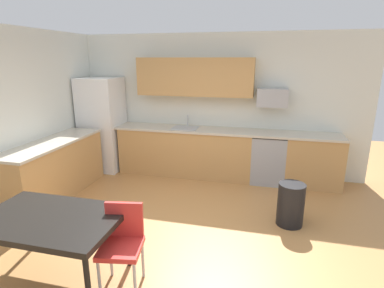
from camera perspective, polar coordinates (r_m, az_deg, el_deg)
ground_plane at (r=4.08m, az=-3.53°, el=-17.46°), size 12.00×12.00×0.00m
wall_back at (r=6.06m, az=3.77°, el=7.28°), size 5.80×0.10×2.70m
cabinet_run_back at (r=6.03m, az=-1.26°, el=-1.52°), size 2.59×0.60×0.90m
cabinet_run_back_right at (r=5.90m, az=21.66°, el=-3.05°), size 0.96×0.60×0.90m
cabinet_run_left at (r=5.55m, az=-24.33°, el=-4.48°), size 0.60×2.00×0.90m
countertop_back at (r=5.80m, az=3.08°, el=2.60°), size 4.80×0.64×0.04m
countertop_left at (r=5.42m, az=-24.88°, el=0.20°), size 0.64×2.00×0.04m
upper_cabinets_back at (r=5.85m, az=0.52°, el=12.43°), size 2.20×0.34×0.70m
refrigerator at (r=6.49m, az=-16.36°, el=3.51°), size 0.76×0.70×1.87m
oven_range at (r=5.83m, az=14.05°, el=-2.54°), size 0.60×0.60×0.91m
microwave at (r=5.70m, az=14.79°, el=8.40°), size 0.54×0.36×0.32m
sink_basin at (r=5.91m, az=-1.24°, el=2.46°), size 0.48×0.40×0.14m
sink_faucet at (r=6.05m, az=-0.81°, el=4.31°), size 0.02×0.02×0.24m
dining_table at (r=3.43m, az=-25.05°, el=-13.06°), size 1.40×0.90×0.73m
chair_near_table at (r=3.24m, az=-12.87°, el=-16.96°), size 0.46×0.46×0.85m
trash_bin at (r=4.48m, az=17.95°, el=-10.67°), size 0.36×0.36×0.60m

